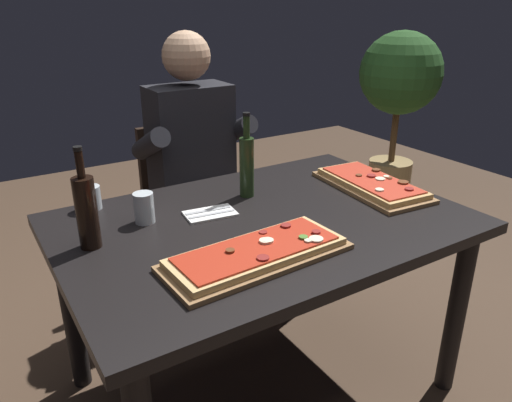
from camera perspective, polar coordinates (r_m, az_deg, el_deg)
name	(u,v)px	position (r m, az deg, el deg)	size (l,w,h in m)	color
ground_plane	(263,383)	(2.13, 0.77, -20.48)	(6.40, 6.40, 0.00)	#4C3828
dining_table	(263,243)	(1.76, 0.87, -4.91)	(1.40, 0.96, 0.74)	black
pizza_rectangular_front	(257,254)	(1.45, 0.17, -6.17)	(0.58, 0.26, 0.05)	olive
pizza_rectangular_left	(372,184)	(2.04, 13.35, 1.93)	(0.29, 0.52, 0.05)	olive
wine_bottle_dark	(86,210)	(1.56, -19.21, -1.05)	(0.07, 0.07, 0.32)	black
oil_bottle_amber	(247,164)	(1.87, -1.09, 4.30)	(0.06, 0.06, 0.33)	#233819
tumbler_near_camera	(91,199)	(1.88, -18.73, 0.22)	(0.07, 0.07, 0.09)	silver
tumbler_far_side	(144,210)	(1.71, -12.94, -1.00)	(0.07, 0.07, 0.11)	silver
napkin_cutlery_set	(210,213)	(1.75, -5.37, -1.46)	(0.19, 0.13, 0.01)	white
diner_chair	(188,201)	(2.55, -7.97, -0.03)	(0.44, 0.44, 0.87)	black
seated_diner	(196,160)	(2.36, -7.08, 4.77)	(0.53, 0.41, 1.33)	#23232D
potted_plant_corner	(398,96)	(3.48, 16.29, 11.70)	(0.54, 0.54, 1.28)	tan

